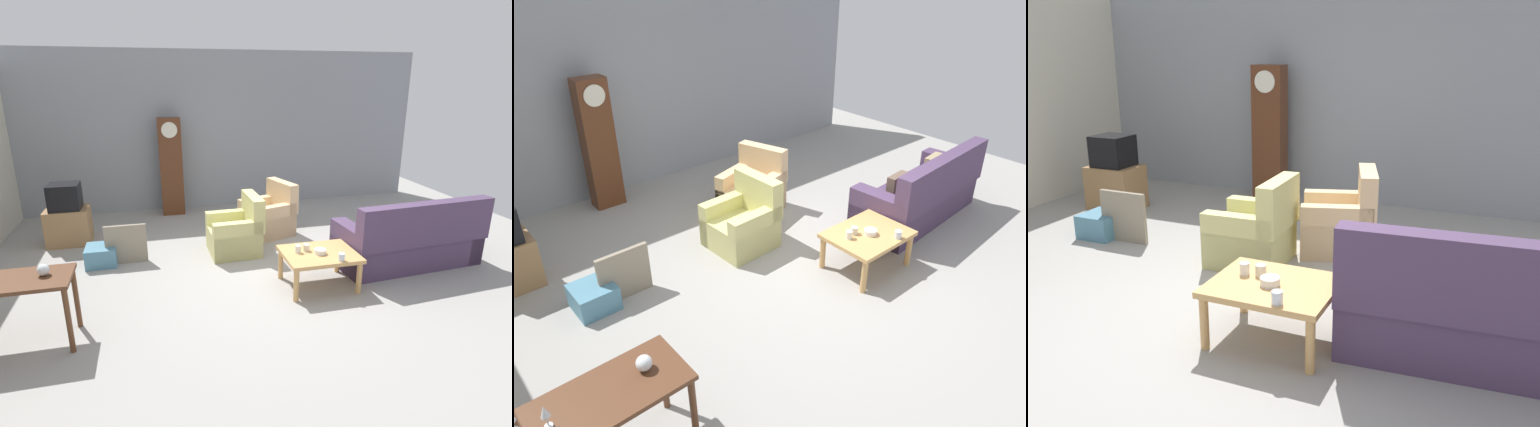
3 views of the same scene
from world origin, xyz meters
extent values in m
plane|color=#999691|center=(0.00, 0.00, 0.00)|extent=(10.40, 10.40, 0.00)
cube|color=gray|center=(0.00, 3.60, 1.60)|extent=(8.40, 0.16, 3.20)
cube|color=#4C3856|center=(2.00, -0.13, 0.22)|extent=(2.16, 0.99, 0.44)
cube|color=#4C3856|center=(2.03, -0.49, 0.74)|extent=(2.11, 0.35, 0.60)
cube|color=#4C3856|center=(2.93, -0.07, 0.34)|extent=(0.30, 0.86, 0.68)
cube|color=#4C3856|center=(1.08, -0.20, 0.34)|extent=(0.30, 0.86, 0.68)
cube|color=#9E8966|center=(2.48, -0.05, 0.62)|extent=(0.37, 0.16, 0.36)
cube|color=brown|center=(1.52, -0.12, 0.62)|extent=(0.37, 0.15, 0.36)
cube|color=#CCC67A|center=(-0.41, 0.88, 0.20)|extent=(0.79, 0.79, 0.40)
cube|color=#CCC67A|center=(-0.09, 0.89, 0.66)|extent=(0.21, 0.77, 0.52)
cube|color=#CCC67A|center=(-0.42, 1.18, 0.30)|extent=(0.77, 0.19, 0.60)
cube|color=#CCC67A|center=(-0.40, 0.58, 0.30)|extent=(0.77, 0.19, 0.60)
cube|color=#DCB786|center=(0.32, 1.56, 0.20)|extent=(0.95, 0.95, 0.40)
cube|color=#DCB786|center=(0.63, 1.65, 0.66)|extent=(0.40, 0.78, 0.52)
cube|color=#DCB786|center=(0.23, 1.84, 0.30)|extent=(0.77, 0.38, 0.60)
cube|color=#DCB786|center=(0.41, 1.27, 0.30)|extent=(0.77, 0.38, 0.60)
cube|color=tan|center=(0.47, -0.50, 0.45)|extent=(0.96, 0.76, 0.05)
cylinder|color=tan|center=(0.04, -0.82, 0.21)|extent=(0.07, 0.07, 0.43)
cylinder|color=tan|center=(0.89, -0.82, 0.21)|extent=(0.07, 0.07, 0.43)
cylinder|color=tan|center=(0.04, -0.18, 0.21)|extent=(0.07, 0.07, 0.43)
cylinder|color=tan|center=(0.89, -0.18, 0.21)|extent=(0.07, 0.07, 0.43)
cube|color=#56331E|center=(-3.08, -0.99, 0.74)|extent=(1.30, 0.56, 0.04)
cylinder|color=#56331E|center=(-2.48, -1.23, 0.36)|extent=(0.06, 0.06, 0.72)
cylinder|color=#56331E|center=(-2.48, -0.76, 0.36)|extent=(0.06, 0.06, 0.72)
cube|color=#562D19|center=(-1.22, 3.16, 0.97)|extent=(0.44, 0.28, 1.93)
cylinder|color=silver|center=(-1.22, 3.01, 1.71)|extent=(0.30, 0.02, 0.30)
cube|color=gray|center=(-2.04, 0.87, 0.30)|extent=(0.60, 0.05, 0.60)
cube|color=teal|center=(-2.40, 0.91, 0.14)|extent=(0.44, 0.44, 0.29)
sphere|color=silver|center=(-2.70, -0.97, 0.82)|extent=(0.12, 0.12, 0.12)
cylinder|color=white|center=(0.19, -0.44, 0.53)|extent=(0.08, 0.08, 0.10)
cylinder|color=silver|center=(0.64, -0.81, 0.53)|extent=(0.08, 0.08, 0.10)
cylinder|color=beige|center=(0.32, -0.41, 0.52)|extent=(0.09, 0.09, 0.09)
cylinder|color=white|center=(0.46, -0.54, 0.51)|extent=(0.15, 0.15, 0.06)
cylinder|color=silver|center=(-3.41, -1.01, 0.77)|extent=(0.06, 0.06, 0.02)
cylinder|color=silver|center=(-3.41, -1.01, 0.82)|extent=(0.01, 0.01, 0.09)
cone|color=silver|center=(-3.41, -1.01, 0.91)|extent=(0.06, 0.06, 0.09)
camera|label=1|loc=(-1.54, -5.13, 2.63)|focal=29.00mm
camera|label=2|loc=(-3.70, -3.54, 3.49)|focal=34.28mm
camera|label=3|loc=(2.05, -4.01, 2.23)|focal=38.81mm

